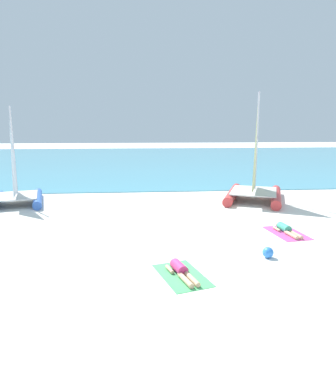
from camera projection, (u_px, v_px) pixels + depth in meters
ground_plane at (161, 196)px, 20.03m from camera, size 120.00×120.00×0.00m
ocean_water at (150, 160)px, 40.68m from camera, size 120.00×40.00×0.05m
sailboat_red at (254, 185)px, 18.60m from camera, size 4.29×5.19×5.81m
sailboat_blue at (16, 190)px, 17.75m from camera, size 3.36×4.34×5.01m
towel_left at (182, 275)px, 9.42m from camera, size 1.60×2.13×0.01m
sunbather_left at (181, 270)px, 9.46m from camera, size 0.82×1.54×0.30m
towel_right at (287, 233)px, 13.12m from camera, size 1.34×2.03×0.01m
sunbather_right at (286, 229)px, 13.16m from camera, size 0.61×1.57×0.30m
beach_ball at (268, 252)px, 10.66m from camera, size 0.34×0.34×0.34m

